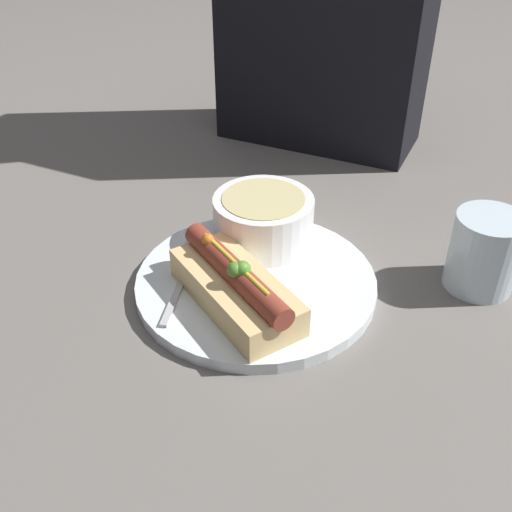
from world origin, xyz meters
The scene contains 6 objects.
ground_plane centered at (0.00, 0.00, 0.00)m, with size 4.00×4.00×0.00m, color slate.
dinner_plate centered at (0.00, 0.00, 0.01)m, with size 0.26×0.26×0.01m.
hot_dog centered at (0.00, -0.05, 0.04)m, with size 0.17×0.14×0.06m.
soup_bowl centered at (-0.02, 0.07, 0.04)m, with size 0.12×0.12×0.06m.
spoon centered at (-0.08, 0.00, 0.02)m, with size 0.06×0.15×0.01m.
drinking_glass centered at (0.22, 0.11, 0.04)m, with size 0.07×0.07×0.09m.
Camera 1 is at (0.22, -0.46, 0.41)m, focal length 42.00 mm.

